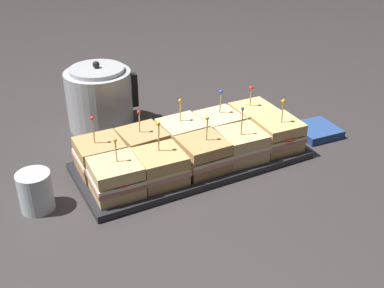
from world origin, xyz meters
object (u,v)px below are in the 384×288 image
at_px(napkin_stack, 316,131).
at_px(sandwich_back_center, 182,136).
at_px(sandwich_back_far_left, 100,156).
at_px(sandwich_front_far_left, 116,178).
at_px(kettle_steel, 100,98).
at_px(sandwich_front_far_right, 278,134).
at_px(sandwich_back_far_right, 253,118).
at_px(sandwich_back_left, 143,145).
at_px(serving_platter, 192,161).
at_px(drinking_glass, 36,191).
at_px(sandwich_front_left, 160,167).
at_px(sandwich_back_right, 219,127).
at_px(sandwich_front_right, 241,145).
at_px(sandwich_front_center, 203,155).

bearing_deg(napkin_stack, sandwich_back_center, 168.63).
xyz_separation_m(sandwich_back_far_left, sandwich_back_center, (0.23, -0.00, -0.00)).
xyz_separation_m(sandwich_front_far_left, kettle_steel, (0.09, 0.38, 0.03)).
relative_size(kettle_steel, napkin_stack, 1.76).
bearing_deg(sandwich_back_far_left, sandwich_front_far_right, -13.98).
bearing_deg(sandwich_back_far_right, sandwich_back_left, -179.90).
distance_m(serving_platter, drinking_glass, 0.40).
bearing_deg(napkin_stack, sandwich_front_left, -176.37).
distance_m(sandwich_back_right, kettle_steel, 0.37).
height_order(serving_platter, sandwich_front_left, sandwich_front_left).
bearing_deg(drinking_glass, sandwich_back_center, 9.10).
relative_size(sandwich_front_left, drinking_glass, 1.65).
relative_size(sandwich_front_far_right, sandwich_back_right, 1.01).
height_order(sandwich_front_right, sandwich_back_far_right, sandwich_front_right).
height_order(serving_platter, napkin_stack, napkin_stack).
bearing_deg(sandwich_back_left, sandwich_front_right, -26.69).
bearing_deg(sandwich_back_left, kettle_steel, 94.62).
relative_size(serving_platter, sandwich_front_left, 3.92).
bearing_deg(kettle_steel, napkin_stack, -33.25).
distance_m(serving_platter, sandwich_front_center, 0.08).
distance_m(sandwich_front_left, sandwich_front_far_right, 0.35).
xyz_separation_m(sandwich_back_center, kettle_steel, (-0.13, 0.27, 0.03)).
height_order(sandwich_back_far_right, drinking_glass, sandwich_back_far_right).
bearing_deg(napkin_stack, sandwich_back_right, 164.02).
relative_size(sandwich_back_left, napkin_stack, 1.15).
bearing_deg(sandwich_back_far_left, sandwich_front_right, -18.43).
height_order(sandwich_front_far_left, sandwich_front_center, sandwich_front_center).
bearing_deg(kettle_steel, sandwich_back_right, -47.04).
bearing_deg(sandwich_front_right, sandwich_back_far_left, 161.57).
bearing_deg(sandwich_back_right, serving_platter, -153.79).
bearing_deg(sandwich_back_left, sandwich_back_center, -0.32).
distance_m(kettle_steel, drinking_glass, 0.43).
bearing_deg(sandwich_back_far_left, sandwich_front_left, -45.29).
relative_size(serving_platter, sandwich_back_far_right, 4.41).
xyz_separation_m(sandwich_front_left, sandwich_front_center, (0.12, -0.00, 0.00)).
distance_m(sandwich_front_right, sandwich_back_center, 0.16).
xyz_separation_m(sandwich_front_right, sandwich_front_far_right, (0.12, 0.00, 0.00)).
height_order(sandwich_front_right, sandwich_back_right, sandwich_front_right).
relative_size(sandwich_back_left, sandwich_back_far_right, 1.04).
height_order(serving_platter, sandwich_front_far_right, sandwich_front_far_right).
distance_m(sandwich_back_left, drinking_glass, 0.30).
xyz_separation_m(sandwich_back_far_right, napkin_stack, (0.17, -0.08, -0.04)).
relative_size(sandwich_front_far_left, sandwich_back_far_right, 1.02).
distance_m(sandwich_front_far_left, sandwich_back_far_right, 0.47).
height_order(sandwich_front_far_left, napkin_stack, sandwich_front_far_left).
height_order(kettle_steel, drinking_glass, kettle_steel).
bearing_deg(sandwich_back_far_right, serving_platter, -165.99).
distance_m(sandwich_front_far_right, napkin_stack, 0.18).
distance_m(serving_platter, sandwich_back_right, 0.14).
xyz_separation_m(sandwich_front_right, drinking_glass, (-0.52, 0.05, -0.01)).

